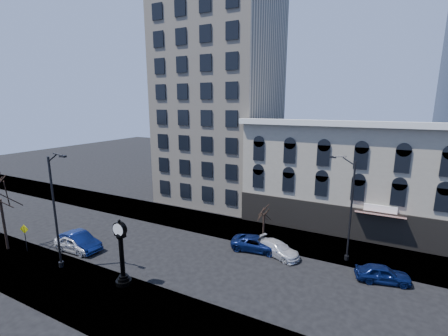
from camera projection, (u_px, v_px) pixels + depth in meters
The scene contains 15 objects.
ground at pixel (186, 257), 28.21m from camera, with size 160.00×160.00×0.00m, color black.
sidewalk_far at pixel (224, 226), 35.18m from camera, with size 160.00×6.00×0.12m, color gray.
sidewalk_near at pixel (123, 306), 21.22m from camera, with size 160.00×6.00×0.12m, color gray.
cream_tower at pixel (220, 68), 43.38m from camera, with size 15.90×15.40×42.50m.
victorian_row at pixel (344, 174), 35.53m from camera, with size 22.60×11.19×12.50m.
street_clock at pixel (122, 255), 23.27m from camera, with size 1.23×1.23×5.42m.
street_lamp_near at pixel (57, 181), 24.30m from camera, with size 2.69×0.41×10.39m.
street_lamp_far at pixel (345, 181), 26.27m from camera, with size 2.52×0.56×9.76m.
bare_tree_far at pixel (264, 210), 31.84m from camera, with size 2.31×2.31×3.97m.
warning_sign at pixel (25, 233), 28.65m from camera, with size 0.86×0.32×2.73m.
car_near_a at pixel (76, 243), 29.21m from camera, with size 1.83×4.56×1.55m, color silver.
car_near_b at pixel (79, 241), 29.60m from camera, with size 1.77×5.06×1.67m, color #0C194C.
car_far_a at pixel (257, 243), 29.39m from camera, with size 2.29×4.96×1.38m, color #0C194C.
car_far_b at pixel (277, 249), 28.38m from camera, with size 1.86×4.57×1.33m, color silver.
car_far_c at pixel (383, 274), 24.11m from camera, with size 1.66×4.14×1.41m, color #0C194C.
Camera 1 is at (14.89, -21.45, 14.05)m, focal length 24.00 mm.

